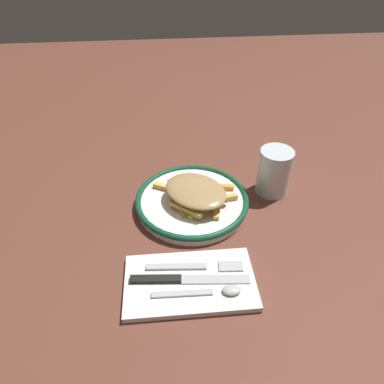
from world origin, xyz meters
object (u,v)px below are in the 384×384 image
at_px(spoon, 212,291).
at_px(knife, 179,279).
at_px(fries_heap, 196,192).
at_px(plate, 192,201).
at_px(napkin, 190,282).
at_px(water_glass, 274,172).
at_px(fork, 195,267).

bearing_deg(spoon, knife, -120.05).
height_order(fries_heap, spoon, fries_heap).
bearing_deg(knife, plate, 168.14).
relative_size(napkin, water_glass, 2.09).
relative_size(fork, knife, 0.84).
height_order(knife, water_glass, water_glass).
relative_size(plate, spoon, 1.66).
bearing_deg(napkin, spoon, 49.93).
bearing_deg(spoon, fries_heap, -179.44).
distance_m(napkin, knife, 0.02).
relative_size(plate, fork, 1.43).
height_order(knife, spoon, spoon).
bearing_deg(knife, napkin, 84.75).
height_order(plate, spoon, plate).
height_order(fries_heap, napkin, fries_heap).
relative_size(fork, water_glass, 1.61).
distance_m(fries_heap, water_glass, 0.19).
bearing_deg(plate, fries_heap, 48.92).
relative_size(fries_heap, spoon, 1.22).
height_order(fries_heap, knife, fries_heap).
xyz_separation_m(fries_heap, fork, (0.18, -0.02, -0.03)).
height_order(napkin, spoon, spoon).
xyz_separation_m(knife, spoon, (0.03, 0.05, 0.00)).
height_order(fries_heap, fork, fries_heap).
xyz_separation_m(fork, spoon, (0.06, 0.02, 0.00)).
bearing_deg(water_glass, fries_heap, -77.62).
xyz_separation_m(plate, water_glass, (-0.03, 0.19, 0.04)).
distance_m(knife, spoon, 0.06).
bearing_deg(knife, fork, 129.15).
bearing_deg(napkin, plate, 173.22).
bearing_deg(spoon, plate, -177.66).
bearing_deg(napkin, fries_heap, 170.93).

